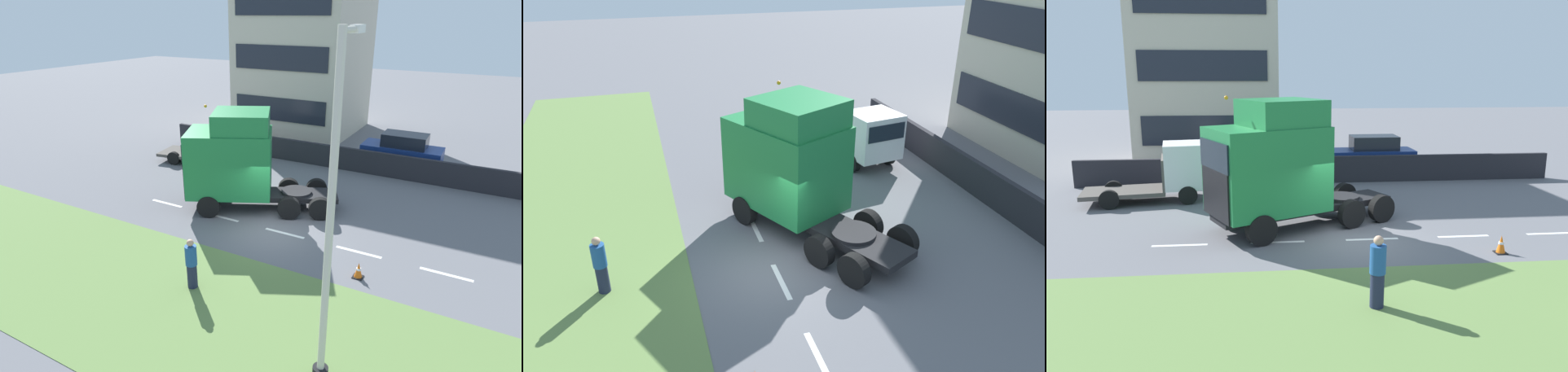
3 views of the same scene
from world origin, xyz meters
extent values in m
plane|color=slate|center=(0.00, 0.00, 0.00)|extent=(120.00, 120.00, 0.00)
cube|color=#607F42|center=(-6.00, 0.00, 0.01)|extent=(7.00, 44.00, 0.01)
cube|color=white|center=(0.00, -7.10, 0.00)|extent=(0.16, 1.80, 0.00)
cube|color=white|center=(0.00, -3.90, 0.00)|extent=(0.16, 1.80, 0.00)
cube|color=white|center=(0.00, -0.70, 0.00)|extent=(0.16, 1.80, 0.00)
cube|color=white|center=(0.00, 2.50, 0.00)|extent=(0.16, 1.80, 0.00)
cube|color=white|center=(0.00, 5.70, 0.00)|extent=(0.16, 1.80, 0.00)
cube|color=#232328|center=(9.00, 0.00, 0.67)|extent=(0.25, 24.00, 1.35)
cube|color=beige|center=(16.76, 5.96, 5.83)|extent=(8.37, 8.19, 11.67)
cube|color=#1E232D|center=(12.54, 5.96, 2.33)|extent=(0.08, 6.96, 1.63)
cube|color=#1E232D|center=(12.54, 5.96, 5.83)|extent=(0.08, 6.96, 1.63)
cube|color=#1E232D|center=(12.54, 5.96, 9.33)|extent=(0.08, 6.96, 1.63)
cube|color=black|center=(1.89, 1.37, 0.67)|extent=(4.32, 6.84, 0.24)
cube|color=#1E7A3D|center=(1.21, 2.77, 2.26)|extent=(3.99, 4.56, 2.94)
cube|color=black|center=(0.36, 4.51, 1.61)|extent=(2.00, 1.02, 1.65)
cube|color=black|center=(0.36, 4.51, 2.90)|extent=(2.12, 1.08, 0.94)
cube|color=#1E7A3D|center=(1.46, 2.26, 4.17)|extent=(3.29, 3.30, 0.90)
sphere|color=orange|center=(1.35, 4.11, 4.69)|extent=(0.14, 0.14, 0.14)
cylinder|color=black|center=(2.58, -0.03, 0.85)|extent=(1.90, 1.90, 0.12)
cylinder|color=black|center=(-0.24, 3.02, 0.52)|extent=(0.74, 1.07, 1.04)
cylinder|color=black|center=(1.90, 4.07, 0.52)|extent=(0.74, 1.07, 1.04)
cylinder|color=black|center=(1.35, -0.24, 0.52)|extent=(0.74, 1.07, 1.04)
cylinder|color=black|center=(3.50, 0.81, 0.52)|extent=(0.74, 1.07, 1.04)
cylinder|color=black|center=(1.96, -1.49, 0.52)|extent=(0.74, 1.07, 1.04)
cylinder|color=black|center=(4.10, -0.44, 0.52)|extent=(0.74, 1.07, 1.04)
cube|color=silver|center=(6.21, 6.24, 1.55)|extent=(2.29, 2.14, 1.94)
cube|color=black|center=(6.36, 5.31, 1.94)|extent=(1.76, 0.32, 0.70)
cube|color=#4C4742|center=(5.79, 8.84, 0.49)|extent=(2.53, 3.70, 0.18)
cube|color=#4C4742|center=(6.05, 7.20, 1.26)|extent=(2.01, 0.42, 1.36)
cylinder|color=black|center=(7.13, 6.39, 0.40)|extent=(0.36, 0.83, 0.80)
cylinder|color=black|center=(5.29, 6.09, 0.40)|extent=(0.36, 0.83, 0.80)
cylinder|color=black|center=(6.63, 9.51, 0.40)|extent=(0.36, 0.83, 0.80)
cylinder|color=black|center=(4.79, 9.22, 0.40)|extent=(0.36, 0.83, 0.80)
cube|color=navy|center=(10.78, -3.06, 0.83)|extent=(1.87, 4.54, 1.12)
cube|color=black|center=(10.78, -3.18, 1.76)|extent=(1.58, 2.50, 0.75)
cylinder|color=black|center=(9.90, -1.60, 0.32)|extent=(0.20, 0.64, 0.64)
cylinder|color=black|center=(11.64, -1.59, 0.32)|extent=(0.20, 0.64, 0.64)
cylinder|color=black|center=(9.91, -4.54, 0.32)|extent=(0.20, 0.64, 0.64)
cylinder|color=black|center=(11.66, -4.53, 0.32)|extent=(0.20, 0.64, 0.64)
cylinder|color=beige|center=(-6.66, -4.96, 4.23)|extent=(0.18, 0.18, 8.47)
cylinder|color=beige|center=(-6.21, -4.96, 8.37)|extent=(0.90, 0.13, 0.13)
cube|color=silver|center=(-5.76, -4.96, 8.37)|extent=(0.44, 0.20, 0.16)
cylinder|color=#1E233D|center=(-4.99, 0.31, 0.44)|extent=(0.34, 0.34, 0.88)
cylinder|color=#1E4C8C|center=(-4.99, 0.31, 1.23)|extent=(0.39, 0.39, 0.70)
sphere|color=tan|center=(-4.99, 0.31, 1.70)|extent=(0.24, 0.24, 0.24)
cube|color=black|center=(-1.70, -4.41, 0.01)|extent=(0.36, 0.36, 0.03)
cone|color=orange|center=(-1.70, -4.41, 0.31)|extent=(0.28, 0.28, 0.55)
cylinder|color=white|center=(-1.70, -4.41, 0.33)|extent=(0.17, 0.17, 0.07)
camera|label=1|loc=(-14.76, -7.76, 8.65)|focal=30.00mm
camera|label=2|loc=(-3.47, -12.51, 9.10)|focal=35.00mm
camera|label=3|loc=(-16.07, 3.08, 5.59)|focal=35.00mm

